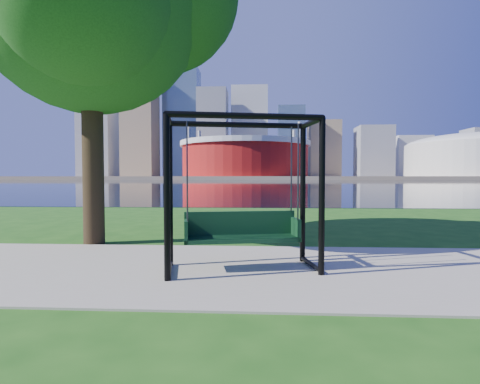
{
  "coord_description": "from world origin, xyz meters",
  "views": [
    {
      "loc": [
        0.5,
        -6.66,
        1.55
      ],
      "look_at": [
        0.12,
        0.0,
        1.28
      ],
      "focal_mm": 28.0,
      "sensor_mm": 36.0,
      "label": 1
    }
  ],
  "objects": [
    {
      "name": "ground",
      "position": [
        0.0,
        0.0,
        0.0
      ],
      "size": [
        900.0,
        900.0,
        0.0
      ],
      "primitive_type": "plane",
      "color": "#1E5114",
      "rests_on": "ground"
    },
    {
      "name": "path",
      "position": [
        0.0,
        -0.5,
        0.01
      ],
      "size": [
        120.0,
        4.0,
        0.03
      ],
      "primitive_type": "cube",
      "color": "#9E937F",
      "rests_on": "ground"
    },
    {
      "name": "river",
      "position": [
        0.0,
        102.0,
        0.01
      ],
      "size": [
        900.0,
        180.0,
        0.02
      ],
      "primitive_type": "cube",
      "color": "black",
      "rests_on": "ground"
    },
    {
      "name": "far_bank",
      "position": [
        0.0,
        306.0,
        1.0
      ],
      "size": [
        900.0,
        228.0,
        2.0
      ],
      "primitive_type": "cube",
      "color": "#937F60",
      "rests_on": "ground"
    },
    {
      "name": "stadium",
      "position": [
        -10.0,
        235.0,
        14.23
      ],
      "size": [
        83.0,
        83.0,
        32.0
      ],
      "color": "maroon",
      "rests_on": "far_bank"
    },
    {
      "name": "arena",
      "position": [
        135.0,
        235.0,
        15.87
      ],
      "size": [
        84.0,
        84.0,
        26.56
      ],
      "color": "beige",
      "rests_on": "far_bank"
    },
    {
      "name": "skyline",
      "position": [
        -4.27,
        319.39,
        35.89
      ],
      "size": [
        392.0,
        66.0,
        96.5
      ],
      "color": "gray",
      "rests_on": "far_bank"
    },
    {
      "name": "swing",
      "position": [
        0.18,
        -0.57,
        1.21
      ],
      "size": [
        2.6,
        1.51,
        2.5
      ],
      "rotation": [
        0.0,
        0.0,
        0.2
      ],
      "color": "black",
      "rests_on": "ground"
    }
  ]
}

